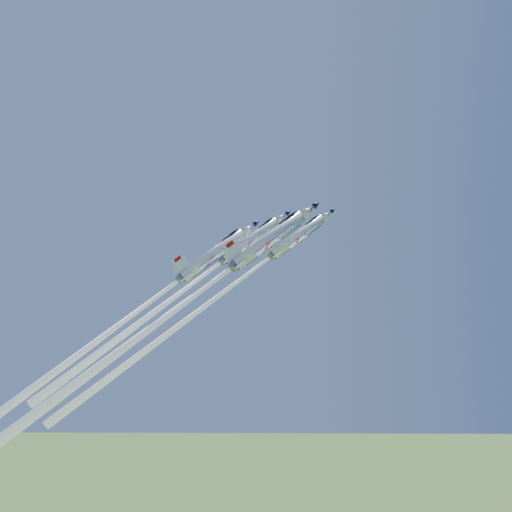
{
  "coord_description": "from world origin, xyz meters",
  "views": [
    {
      "loc": [
        1.63,
        -99.67,
        73.48
      ],
      "look_at": [
        0.0,
        0.0,
        85.51
      ],
      "focal_mm": 40.0,
      "sensor_mm": 36.0,
      "label": 1
    }
  ],
  "objects_px": {
    "jet_left": "(170,300)",
    "jet_slot": "(97,341)",
    "jet_lead": "(202,309)",
    "jet_right": "(166,317)"
  },
  "relations": [
    {
      "from": "jet_lead",
      "to": "jet_right",
      "type": "bearing_deg",
      "value": -45.72
    },
    {
      "from": "jet_lead",
      "to": "jet_right",
      "type": "relative_size",
      "value": 0.93
    },
    {
      "from": "jet_left",
      "to": "jet_slot",
      "type": "bearing_deg",
      "value": -57.56
    },
    {
      "from": "jet_lead",
      "to": "jet_left",
      "type": "xyz_separation_m",
      "value": [
        -6.81,
        7.61,
        1.83
      ]
    },
    {
      "from": "jet_lead",
      "to": "jet_slot",
      "type": "xyz_separation_m",
      "value": [
        -17.56,
        -2.27,
        -5.53
      ]
    },
    {
      "from": "jet_lead",
      "to": "jet_slot",
      "type": "height_order",
      "value": "jet_lead"
    },
    {
      "from": "jet_left",
      "to": "jet_right",
      "type": "relative_size",
      "value": 0.91
    },
    {
      "from": "jet_lead",
      "to": "jet_right",
      "type": "height_order",
      "value": "jet_lead"
    },
    {
      "from": "jet_right",
      "to": "jet_lead",
      "type": "bearing_deg",
      "value": 134.28
    },
    {
      "from": "jet_left",
      "to": "jet_slot",
      "type": "relative_size",
      "value": 0.84
    }
  ]
}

